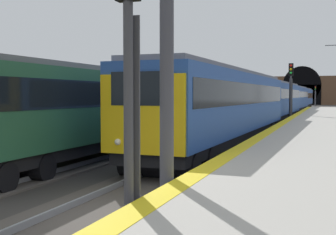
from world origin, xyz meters
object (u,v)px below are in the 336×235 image
object	(u,v)px
train_adjacent_platform	(214,100)
railway_signal_far	(315,94)
train_main_approaching	(285,99)
railway_signal_mid	(291,89)
railway_signal_near	(129,65)

from	to	relation	value
train_adjacent_platform	railway_signal_far	distance (m)	70.34
train_main_approaching	railway_signal_far	world-z (taller)	railway_signal_far
railway_signal_mid	railway_signal_far	world-z (taller)	railway_signal_mid
railway_signal_near	railway_signal_far	world-z (taller)	railway_signal_near
train_adjacent_platform	railway_signal_near	world-z (taller)	railway_signal_near
train_main_approaching	railway_signal_mid	xyz separation A→B (m)	(-15.03, -1.83, 0.98)
railway_signal_mid	railway_signal_far	bearing A→B (deg)	-180.00
train_adjacent_platform	railway_signal_near	size ratio (longest dim) A/B	11.24
train_adjacent_platform	railway_signal_mid	size ratio (longest dim) A/B	11.08
train_main_approaching	railway_signal_near	xyz separation A→B (m)	(-47.35, -1.83, 0.94)
railway_signal_mid	train_adjacent_platform	bearing A→B (deg)	-79.68
railway_signal_far	railway_signal_mid	bearing A→B (deg)	0.00
train_adjacent_platform	railway_signal_near	distance (m)	31.82
train_main_approaching	railway_signal_near	size ratio (longest dim) A/B	16.02
railway_signal_mid	railway_signal_far	distance (m)	68.90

